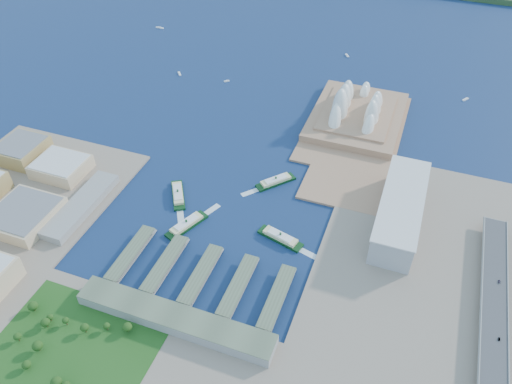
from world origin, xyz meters
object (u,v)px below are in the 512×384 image
at_px(opera_house, 359,102).
at_px(car_b, 499,339).
at_px(car_c, 499,281).
at_px(ferry_b, 276,180).
at_px(ferry_c, 186,223).
at_px(ferry_a, 178,193).
at_px(ferry_d, 280,236).
at_px(toaster_building, 400,210).

distance_m(opera_house, car_b, 390.25).
relative_size(car_b, car_c, 0.77).
height_order(ferry_b, car_c, car_c).
height_order(ferry_b, ferry_c, ferry_c).
relative_size(ferry_a, ferry_d, 1.00).
bearing_deg(toaster_building, ferry_b, 172.81).
xyz_separation_m(ferry_a, ferry_b, (106.06, 66.49, -0.12)).
relative_size(toaster_building, ferry_d, 2.84).
height_order(opera_house, ferry_b, opera_house).
bearing_deg(car_b, toaster_building, -51.14).
bearing_deg(toaster_building, opera_house, 114.23).
xyz_separation_m(opera_house, ferry_b, (-67.20, -180.17, -26.95)).
relative_size(ferry_b, ferry_d, 0.98).
bearing_deg(ferry_c, ferry_b, -100.26).
distance_m(ferry_b, car_b, 308.27).
xyz_separation_m(toaster_building, ferry_b, (-157.20, 19.83, -15.45)).
bearing_deg(ferry_d, ferry_a, 94.71).
bearing_deg(toaster_building, ferry_d, -148.92).
relative_size(opera_house, toaster_building, 1.16).
xyz_separation_m(ferry_a, car_c, (372.26, -18.19, 10.39)).
bearing_deg(ferry_a, ferry_d, -41.55).
bearing_deg(opera_house, ferry_c, -115.56).
distance_m(opera_house, ferry_c, 323.93).
bearing_deg(ferry_d, ferry_b, 36.65).
distance_m(opera_house, ferry_a, 302.62).
distance_m(opera_house, ferry_b, 194.17).
relative_size(ferry_b, car_b, 14.15).
relative_size(ferry_d, car_b, 14.44).
relative_size(toaster_building, ferry_c, 2.78).
height_order(ferry_a, ferry_c, ferry_c).
bearing_deg(car_b, car_c, -90.00).
relative_size(ferry_a, ferry_c, 0.98).
bearing_deg(ferry_c, toaster_building, -135.57).
distance_m(ferry_a, car_b, 382.80).
distance_m(toaster_building, ferry_a, 267.80).
xyz_separation_m(opera_house, ferry_a, (-173.26, -246.66, -26.83)).
xyz_separation_m(car_b, car_c, (0.00, 70.45, 0.09)).
distance_m(opera_house, toaster_building, 219.62).
bearing_deg(car_c, ferry_c, 4.46).
bearing_deg(ferry_d, car_c, -72.99).
height_order(ferry_c, ferry_d, ferry_c).
relative_size(ferry_b, ferry_c, 0.96).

